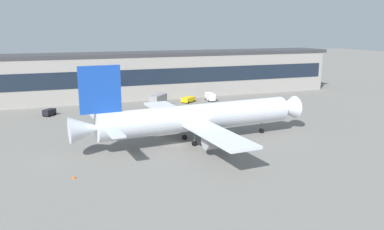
{
  "coord_description": "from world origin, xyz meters",
  "views": [
    {
      "loc": [
        -23.25,
        -74.4,
        23.92
      ],
      "look_at": [
        5.37,
        4.11,
        5.0
      ],
      "focal_mm": 36.17,
      "sensor_mm": 36.0,
      "label": 1
    }
  ],
  "objects_px": {
    "crew_van": "(210,96)",
    "traffic_cone_0": "(74,177)",
    "pushback_tractor": "(188,99)",
    "airliner": "(195,118)",
    "catering_truck": "(159,101)",
    "baggage_tug": "(49,112)"
  },
  "relations": [
    {
      "from": "airliner",
      "to": "traffic_cone_0",
      "type": "xyz_separation_m",
      "value": [
        -25.61,
        -12.63,
        -5.02
      ]
    },
    {
      "from": "catering_truck",
      "to": "baggage_tug",
      "type": "distance_m",
      "value": 31.4
    },
    {
      "from": "catering_truck",
      "to": "pushback_tractor",
      "type": "relative_size",
      "value": 1.33
    },
    {
      "from": "catering_truck",
      "to": "traffic_cone_0",
      "type": "height_order",
      "value": "catering_truck"
    },
    {
      "from": "pushback_tractor",
      "to": "airliner",
      "type": "bearing_deg",
      "value": -107.62
    },
    {
      "from": "catering_truck",
      "to": "pushback_tractor",
      "type": "distance_m",
      "value": 12.67
    },
    {
      "from": "airliner",
      "to": "catering_truck",
      "type": "xyz_separation_m",
      "value": [
        2.2,
        37.38,
        -3.07
      ]
    },
    {
      "from": "crew_van",
      "to": "pushback_tractor",
      "type": "xyz_separation_m",
      "value": [
        -8.06,
        -0.6,
        -0.41
      ]
    },
    {
      "from": "traffic_cone_0",
      "to": "baggage_tug",
      "type": "bearing_deg",
      "value": 94.09
    },
    {
      "from": "airliner",
      "to": "crew_van",
      "type": "height_order",
      "value": "airliner"
    },
    {
      "from": "catering_truck",
      "to": "airliner",
      "type": "bearing_deg",
      "value": -93.36
    },
    {
      "from": "catering_truck",
      "to": "traffic_cone_0",
      "type": "xyz_separation_m",
      "value": [
        -27.8,
        -50.0,
        -1.95
      ]
    },
    {
      "from": "airliner",
      "to": "catering_truck",
      "type": "relative_size",
      "value": 7.31
    },
    {
      "from": "crew_van",
      "to": "traffic_cone_0",
      "type": "height_order",
      "value": "crew_van"
    },
    {
      "from": "crew_van",
      "to": "traffic_cone_0",
      "type": "distance_m",
      "value": 73.29
    },
    {
      "from": "airliner",
      "to": "catering_truck",
      "type": "height_order",
      "value": "airliner"
    },
    {
      "from": "airliner",
      "to": "pushback_tractor",
      "type": "height_order",
      "value": "airliner"
    },
    {
      "from": "crew_van",
      "to": "traffic_cone_0",
      "type": "relative_size",
      "value": 7.87
    },
    {
      "from": "pushback_tractor",
      "to": "baggage_tug",
      "type": "bearing_deg",
      "value": -172.83
    },
    {
      "from": "pushback_tractor",
      "to": "baggage_tug",
      "type": "xyz_separation_m",
      "value": [
        -42.77,
        -5.38,
        0.04
      ]
    },
    {
      "from": "catering_truck",
      "to": "crew_van",
      "type": "height_order",
      "value": "catering_truck"
    },
    {
      "from": "catering_truck",
      "to": "traffic_cone_0",
      "type": "distance_m",
      "value": 57.25
    }
  ]
}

